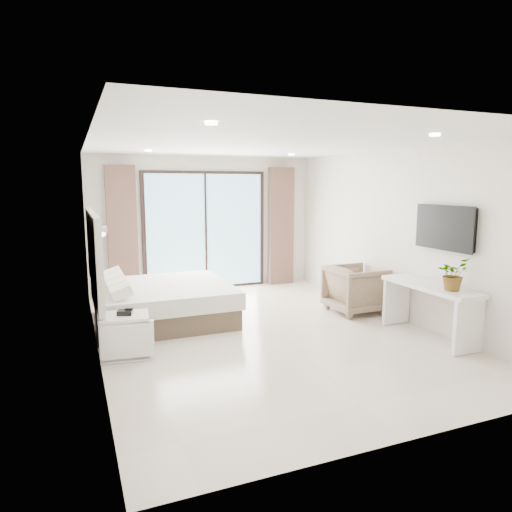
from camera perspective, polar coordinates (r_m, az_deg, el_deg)
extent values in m
plane|color=beige|center=(6.77, 1.04, -9.47)|extent=(6.20, 6.20, 0.00)
cube|color=silver|center=(9.39, -6.40, 4.05)|extent=(4.60, 0.02, 2.70)
cube|color=silver|center=(3.86, 19.52, -3.31)|extent=(4.60, 0.02, 2.70)
cube|color=silver|center=(5.96, -19.70, 0.84)|extent=(0.02, 6.20, 2.70)
cube|color=silver|center=(7.67, 17.11, 2.64)|extent=(0.02, 6.20, 2.70)
cube|color=white|center=(6.45, 1.11, 13.94)|extent=(4.60, 6.20, 0.02)
cube|color=beige|center=(7.11, -19.63, 0.43)|extent=(0.08, 3.00, 1.20)
cube|color=black|center=(6.81, 22.63, 3.31)|extent=(0.06, 1.00, 0.58)
cube|color=black|center=(6.78, 22.39, 3.30)|extent=(0.02, 1.04, 0.62)
cube|color=black|center=(9.37, -6.33, 3.12)|extent=(2.56, 0.04, 2.42)
cube|color=#94CAED|center=(9.34, -6.28, 3.10)|extent=(2.40, 0.01, 2.30)
cube|color=brown|center=(8.95, -16.37, 2.87)|extent=(0.55, 0.14, 2.50)
cube|color=brown|center=(9.84, 3.14, 3.73)|extent=(0.55, 0.14, 2.50)
cylinder|color=white|center=(4.32, -5.63, 16.15)|extent=(0.12, 0.12, 0.02)
cylinder|color=white|center=(5.64, 21.45, 13.88)|extent=(0.12, 0.12, 0.02)
cylinder|color=white|center=(7.82, -13.33, 12.67)|extent=(0.12, 0.12, 0.02)
cylinder|color=white|center=(8.62, 4.43, 12.50)|extent=(0.12, 0.12, 0.02)
cube|color=brown|center=(7.41, -11.52, -6.74)|extent=(1.98, 1.88, 0.32)
cube|color=silver|center=(7.34, -11.59, -4.58)|extent=(2.06, 1.96, 0.26)
cube|color=white|center=(6.58, -16.52, -4.54)|extent=(0.28, 0.40, 0.14)
cube|color=white|center=(7.00, -16.87, -3.77)|extent=(0.28, 0.40, 0.14)
cube|color=white|center=(7.42, -17.19, -3.08)|extent=(0.28, 0.40, 0.14)
cube|color=white|center=(7.84, -17.46, -2.47)|extent=(0.28, 0.40, 0.14)
cube|color=white|center=(5.93, -16.13, -7.33)|extent=(0.64, 0.55, 0.05)
cube|color=white|center=(6.08, -15.94, -11.66)|extent=(0.64, 0.55, 0.05)
cube|color=white|center=(5.80, -15.80, -10.21)|extent=(0.59, 0.13, 0.48)
cube|color=white|center=(6.21, -16.25, -8.97)|extent=(0.59, 0.13, 0.48)
cube|color=black|center=(5.92, -16.07, -6.79)|extent=(0.21, 0.18, 0.06)
cube|color=white|center=(6.78, 20.96, -3.55)|extent=(0.48, 1.54, 0.06)
cube|color=white|center=(6.41, 25.01, -8.07)|extent=(0.46, 0.06, 0.71)
cube|color=white|center=(7.37, 17.13, -5.46)|extent=(0.46, 0.06, 0.71)
imported|color=#33662D|center=(6.47, 23.37, -2.48)|extent=(0.47, 0.50, 0.33)
imported|color=#987764|center=(7.87, 12.37, -3.78)|extent=(0.80, 0.86, 0.87)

